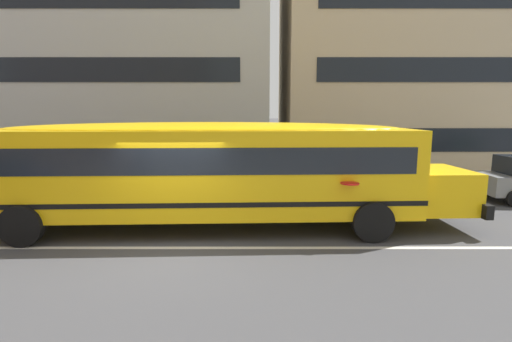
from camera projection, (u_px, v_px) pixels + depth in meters
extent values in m
plane|color=#424244|center=(172.00, 248.00, 8.93)|extent=(400.00, 400.00, 0.00)
cube|color=gray|center=(211.00, 186.00, 16.38)|extent=(120.00, 3.00, 0.01)
cube|color=silver|center=(172.00, 248.00, 8.93)|extent=(110.00, 0.16, 0.01)
cube|color=yellow|center=(205.00, 170.00, 10.22)|extent=(11.32, 2.99, 2.25)
cube|color=yellow|center=(434.00, 189.00, 10.55)|extent=(1.72, 2.21, 1.12)
cube|color=black|center=(462.00, 201.00, 10.64)|extent=(0.30, 2.56, 0.37)
cube|color=black|center=(205.00, 156.00, 10.16)|extent=(10.65, 3.00, 0.65)
cube|color=black|center=(205.00, 194.00, 10.33)|extent=(11.34, 3.02, 0.12)
ellipsoid|color=yellow|center=(204.00, 129.00, 10.05)|extent=(10.86, 2.77, 0.37)
cylinder|color=red|center=(350.00, 183.00, 8.93)|extent=(0.47, 0.47, 0.03)
cylinder|color=black|center=(345.00, 199.00, 11.81)|extent=(1.03, 0.33, 1.02)
cylinder|color=black|center=(373.00, 222.00, 9.30)|extent=(1.03, 0.33, 1.02)
cylinder|color=black|center=(70.00, 201.00, 11.50)|extent=(1.03, 0.33, 1.02)
cylinder|color=black|center=(22.00, 226.00, 8.98)|extent=(1.03, 0.33, 1.02)
cylinder|color=black|center=(488.00, 188.00, 14.43)|extent=(0.61, 0.21, 0.60)
cube|color=#B7B7B2|center=(133.00, 61.00, 23.54)|extent=(16.85, 13.48, 12.80)
cube|color=black|center=(90.00, 140.00, 17.56)|extent=(14.16, 0.04, 1.10)
cube|color=black|center=(86.00, 70.00, 17.06)|extent=(14.16, 0.04, 1.10)
cube|color=black|center=(447.00, 140.00, 17.54)|extent=(12.28, 0.04, 1.10)
cube|color=black|center=(452.00, 70.00, 17.04)|extent=(12.28, 0.04, 1.10)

